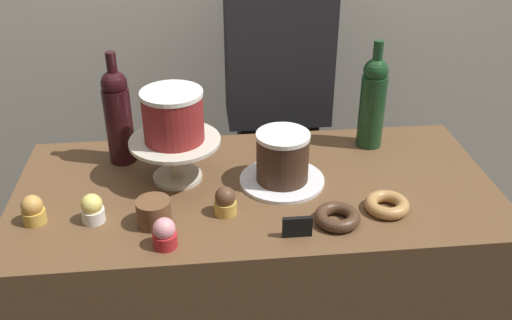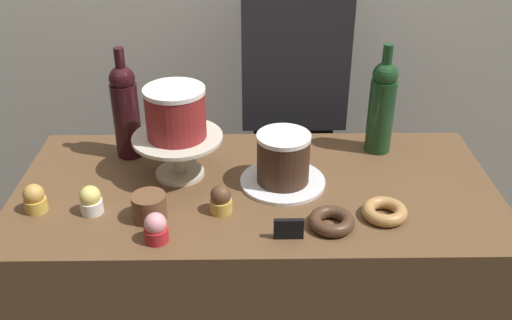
{
  "view_description": "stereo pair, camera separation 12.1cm",
  "coord_description": "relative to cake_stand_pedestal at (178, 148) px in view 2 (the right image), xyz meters",
  "views": [
    {
      "loc": [
        -0.14,
        -1.31,
        1.76
      ],
      "look_at": [
        0.0,
        0.0,
        1.01
      ],
      "focal_mm": 40.82,
      "sensor_mm": 36.0,
      "label": 1
    },
    {
      "loc": [
        -0.02,
        -1.32,
        1.76
      ],
      "look_at": [
        0.0,
        0.0,
        1.01
      ],
      "focal_mm": 40.82,
      "sensor_mm": 36.0,
      "label": 2
    }
  ],
  "objects": [
    {
      "name": "display_counter",
      "position": [
        0.21,
        -0.06,
        -0.55
      ],
      "size": [
        1.28,
        0.61,
        0.93
      ],
      "color": "brown",
      "rests_on": "ground_plane"
    },
    {
      "name": "cake_stand_pedestal",
      "position": [
        0.0,
        0.0,
        0.0
      ],
      "size": [
        0.24,
        0.24,
        0.12
      ],
      "color": "beige",
      "rests_on": "display_counter"
    },
    {
      "name": "white_layer_cake",
      "position": [
        0.0,
        0.0,
        0.11
      ],
      "size": [
        0.16,
        0.16,
        0.14
      ],
      "color": "maroon",
      "rests_on": "cake_stand_pedestal"
    },
    {
      "name": "silver_serving_platter",
      "position": [
        0.28,
        -0.05,
        -0.08
      ],
      "size": [
        0.23,
        0.23,
        0.01
      ],
      "color": "white",
      "rests_on": "display_counter"
    },
    {
      "name": "chocolate_round_cake",
      "position": [
        0.28,
        -0.05,
        -0.0
      ],
      "size": [
        0.14,
        0.14,
        0.14
      ],
      "color": "#3D2619",
      "rests_on": "silver_serving_platter"
    },
    {
      "name": "wine_bottle_dark_red",
      "position": [
        -0.16,
        0.12,
        0.06
      ],
      "size": [
        0.08,
        0.08,
        0.33
      ],
      "color": "black",
      "rests_on": "display_counter"
    },
    {
      "name": "wine_bottle_green",
      "position": [
        0.57,
        0.14,
        0.06
      ],
      "size": [
        0.08,
        0.08,
        0.33
      ],
      "color": "#193D1E",
      "rests_on": "display_counter"
    },
    {
      "name": "cupcake_caramel",
      "position": [
        -0.34,
        -0.17,
        -0.05
      ],
      "size": [
        0.06,
        0.06,
        0.07
      ],
      "color": "gold",
      "rests_on": "display_counter"
    },
    {
      "name": "cupcake_lemon",
      "position": [
        -0.2,
        -0.18,
        -0.05
      ],
      "size": [
        0.06,
        0.06,
        0.07
      ],
      "color": "white",
      "rests_on": "display_counter"
    },
    {
      "name": "cupcake_chocolate",
      "position": [
        0.12,
        -0.18,
        -0.05
      ],
      "size": [
        0.06,
        0.06,
        0.07
      ],
      "color": "gold",
      "rests_on": "display_counter"
    },
    {
      "name": "cupcake_strawberry",
      "position": [
        -0.02,
        -0.3,
        -0.05
      ],
      "size": [
        0.06,
        0.06,
        0.07
      ],
      "color": "red",
      "rests_on": "display_counter"
    },
    {
      "name": "donut_chocolate",
      "position": [
        0.39,
        -0.25,
        -0.07
      ],
      "size": [
        0.11,
        0.11,
        0.03
      ],
      "color": "#472D1E",
      "rests_on": "display_counter"
    },
    {
      "name": "donut_maple",
      "position": [
        0.52,
        -0.21,
        -0.07
      ],
      "size": [
        0.11,
        0.11,
        0.03
      ],
      "color": "#B27F47",
      "rests_on": "display_counter"
    },
    {
      "name": "cookie_stack",
      "position": [
        -0.05,
        -0.21,
        -0.05
      ],
      "size": [
        0.08,
        0.08,
        0.07
      ],
      "color": "brown",
      "rests_on": "display_counter"
    },
    {
      "name": "price_sign_chalkboard",
      "position": [
        0.28,
        -0.29,
        -0.06
      ],
      "size": [
        0.07,
        0.01,
        0.05
      ],
      "color": "black",
      "rests_on": "display_counter"
    },
    {
      "name": "barista_figure",
      "position": [
        0.35,
        0.53,
        -0.17
      ],
      "size": [
        0.36,
        0.22,
        1.6
      ],
      "color": "black",
      "rests_on": "ground_plane"
    }
  ]
}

